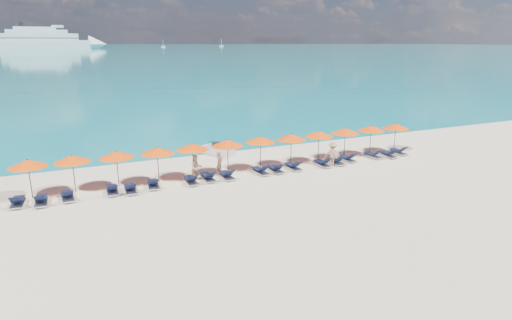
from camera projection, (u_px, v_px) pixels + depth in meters
name	position (u px, v px, depth m)	size (l,w,h in m)	color
ground	(277.00, 193.00, 24.84)	(1400.00, 1400.00, 0.00)	beige
sea	(65.00, 47.00, 604.08)	(1600.00, 1300.00, 0.01)	#1FA9B2
cruise_ship	(52.00, 41.00, 461.24)	(115.54, 27.17, 31.87)	white
sailboat_near	(163.00, 46.00, 562.76)	(5.29, 1.76, 9.70)	white
sailboat_far	(221.00, 46.00, 606.32)	(5.76, 1.92, 10.56)	white
jetski	(218.00, 150.00, 32.90)	(2.12, 2.82, 0.95)	silver
beachgoer_a	(219.00, 163.00, 28.06)	(0.55, 0.36, 1.50)	tan
beachgoer_b	(196.00, 168.00, 26.79)	(0.80, 0.46, 1.65)	tan
beachgoer_c	(332.00, 154.00, 29.99)	(1.09, 0.51, 1.69)	tan
umbrella_0	(28.00, 163.00, 23.45)	(2.10, 2.10, 2.28)	black
umbrella_1	(72.00, 159.00, 24.39)	(2.10, 2.10, 2.28)	black
umbrella_2	(116.00, 154.00, 25.29)	(2.10, 2.10, 2.28)	black
umbrella_3	(157.00, 151.00, 26.18)	(2.10, 2.10, 2.28)	black
umbrella_4	(192.00, 147.00, 27.14)	(2.10, 2.10, 2.28)	black
umbrella_5	(228.00, 143.00, 28.12)	(2.10, 2.10, 2.28)	black
umbrella_6	(260.00, 139.00, 29.11)	(2.10, 2.10, 2.28)	black
umbrella_7	(291.00, 137.00, 29.88)	(2.10, 2.10, 2.28)	black
umbrella_8	(319.00, 134.00, 30.85)	(2.10, 2.10, 2.28)	black
umbrella_9	(345.00, 131.00, 31.85)	(2.10, 2.10, 2.28)	black
umbrella_10	(371.00, 128.00, 32.80)	(2.10, 2.10, 2.28)	black
umbrella_11	(396.00, 126.00, 33.65)	(2.10, 2.10, 2.28)	black
lounger_0	(18.00, 202.00, 22.80)	(0.74, 1.74, 0.66)	silver
lounger_1	(41.00, 200.00, 23.00)	(0.64, 1.71, 0.66)	silver
lounger_2	(67.00, 196.00, 23.66)	(0.75, 1.74, 0.66)	silver
lounger_3	(112.00, 190.00, 24.63)	(0.66, 1.71, 0.66)	silver
lounger_4	(130.00, 188.00, 24.82)	(0.67, 1.72, 0.66)	silver
lounger_5	(153.00, 184.00, 25.62)	(0.79, 1.75, 0.66)	silver
lounger_6	(191.00, 180.00, 26.33)	(0.64, 1.71, 0.66)	silver
lounger_7	(208.00, 177.00, 26.91)	(0.64, 1.71, 0.66)	silver
lounger_8	(226.00, 175.00, 27.29)	(0.64, 1.71, 0.66)	silver
lounger_9	(260.00, 170.00, 28.25)	(0.79, 1.75, 0.66)	silver
lounger_10	(276.00, 169.00, 28.61)	(0.65, 1.71, 0.66)	silver
lounger_11	(293.00, 166.00, 29.19)	(0.68, 1.72, 0.66)	silver
lounger_12	(322.00, 163.00, 29.96)	(0.64, 1.71, 0.66)	silver
lounger_13	(336.00, 161.00, 30.44)	(0.68, 1.72, 0.66)	silver
lounger_14	(347.00, 158.00, 31.21)	(0.62, 1.70, 0.66)	silver
lounger_15	(373.00, 155.00, 32.14)	(0.78, 1.75, 0.66)	silver
lounger_16	(388.00, 154.00, 32.33)	(0.75, 1.74, 0.66)	silver
lounger_17	(398.00, 151.00, 33.12)	(0.65, 1.71, 0.66)	silver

